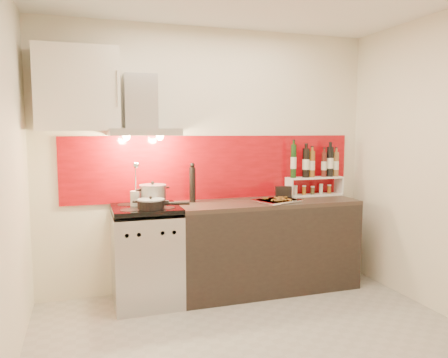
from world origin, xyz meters
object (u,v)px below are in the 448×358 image
object	(u,v)px
saute_pan	(152,204)
counter	(267,245)
range_stove	(147,257)
baking_tray	(278,200)
pepper_mill	(192,183)
stock_pot	(153,194)

from	to	relation	value
saute_pan	counter	bearing A→B (deg)	6.90
range_stove	saute_pan	world-z (taller)	saute_pan
range_stove	saute_pan	xyz separation A→B (m)	(0.04, -0.14, 0.51)
range_stove	counter	distance (m)	1.20
counter	baking_tray	world-z (taller)	baking_tray
pepper_mill	counter	bearing A→B (deg)	-11.81
range_stove	stock_pot	size ratio (longest dim) A/B	3.60
pepper_mill	range_stove	bearing A→B (deg)	-161.80
counter	baking_tray	size ratio (longest dim) A/B	3.56
range_stove	saute_pan	bearing A→B (deg)	-75.37
counter	pepper_mill	world-z (taller)	pepper_mill
stock_pot	baking_tray	size ratio (longest dim) A/B	0.50
pepper_mill	stock_pot	bearing A→B (deg)	-170.37
counter	pepper_mill	distance (m)	0.98
counter	saute_pan	bearing A→B (deg)	-173.10
stock_pot	saute_pan	world-z (taller)	stock_pot
saute_pan	baking_tray	bearing A→B (deg)	2.05
range_stove	stock_pot	xyz separation A→B (m)	(0.08, 0.09, 0.56)
range_stove	stock_pot	distance (m)	0.57
saute_pan	baking_tray	size ratio (longest dim) A/B	0.89
stock_pot	pepper_mill	xyz separation A→B (m)	(0.39, 0.07, 0.08)
range_stove	counter	xyz separation A→B (m)	(1.20, 0.00, 0.01)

